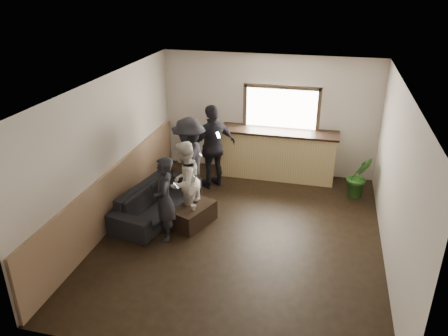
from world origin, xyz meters
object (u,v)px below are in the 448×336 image
(cup_a, at_px, (196,199))
(person_c, at_px, (189,161))
(person_a, at_px, (164,199))
(person_d, at_px, (213,147))
(cup_b, at_px, (194,208))
(person_b, at_px, (184,182))
(bar_counter, at_px, (278,151))
(sofa, at_px, (158,201))
(coffee_table, at_px, (194,215))
(potted_plant, at_px, (359,177))

(cup_a, distance_m, person_c, 0.89)
(person_a, relative_size, person_d, 0.83)
(cup_b, distance_m, person_b, 0.54)
(bar_counter, distance_m, person_d, 1.60)
(person_c, xyz_separation_m, person_d, (0.28, 0.81, 0.03))
(cup_b, bearing_deg, person_b, 132.77)
(person_a, bearing_deg, bar_counter, 132.49)
(bar_counter, bearing_deg, sofa, -131.06)
(coffee_table, relative_size, cup_b, 8.61)
(potted_plant, relative_size, person_b, 0.58)
(bar_counter, relative_size, cup_b, 26.55)
(sofa, height_order, person_b, person_b)
(person_c, relative_size, person_d, 0.97)
(coffee_table, xyz_separation_m, cup_a, (-0.02, 0.20, 0.25))
(bar_counter, distance_m, cup_a, 2.67)
(cup_b, relative_size, potted_plant, 0.11)
(sofa, distance_m, person_a, 0.98)
(sofa, xyz_separation_m, cup_b, (0.84, -0.30, 0.12))
(potted_plant, height_order, person_b, person_b)
(cup_b, bearing_deg, cup_a, 99.77)
(person_a, bearing_deg, sofa, -168.53)
(cup_a, relative_size, cup_b, 1.29)
(bar_counter, height_order, person_a, bar_counter)
(potted_plant, xyz_separation_m, person_a, (-3.42, -2.50, 0.32))
(cup_b, relative_size, person_b, 0.06)
(sofa, xyz_separation_m, coffee_table, (0.80, -0.17, -0.12))
(cup_a, xyz_separation_m, person_d, (-0.05, 1.48, 0.51))
(bar_counter, distance_m, coffee_table, 2.87)
(bar_counter, relative_size, sofa, 1.24)
(cup_b, xyz_separation_m, person_d, (-0.11, 1.81, 0.51))
(sofa, relative_size, person_d, 1.15)
(person_c, bearing_deg, coffee_table, 16.69)
(person_a, distance_m, person_c, 1.45)
(person_b, relative_size, person_c, 0.88)
(potted_plant, xyz_separation_m, person_d, (-3.14, -0.25, 0.48))
(person_b, xyz_separation_m, person_d, (0.16, 1.53, 0.15))
(bar_counter, bearing_deg, cup_b, -114.60)
(person_b, bearing_deg, person_a, 5.79)
(coffee_table, distance_m, potted_plant, 3.64)
(person_d, bearing_deg, cup_b, 47.60)
(potted_plant, xyz_separation_m, person_c, (-3.42, -1.06, 0.45))
(cup_b, xyz_separation_m, person_c, (-0.39, 1.01, 0.48))
(coffee_table, xyz_separation_m, potted_plant, (3.07, 1.94, 0.27))
(potted_plant, bearing_deg, person_c, -162.82)
(bar_counter, xyz_separation_m, potted_plant, (1.82, -0.60, -0.17))
(potted_plant, distance_m, person_b, 3.77)
(person_b, bearing_deg, sofa, -75.70)
(person_a, relative_size, person_b, 0.99)
(person_b, height_order, person_c, person_c)
(potted_plant, relative_size, person_a, 0.59)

